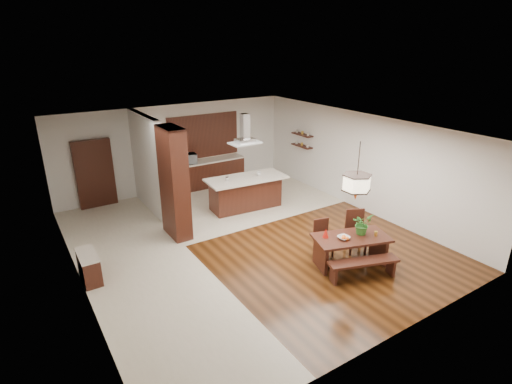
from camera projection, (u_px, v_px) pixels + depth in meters
room_shell at (246, 163)px, 9.65m from camera, size 9.00×9.04×2.92m
tile_hallway at (142, 269)px, 9.00m from camera, size 2.50×9.00×0.01m
tile_kitchen at (239, 199)px, 12.98m from camera, size 5.50×4.00×0.01m
soffit_band at (245, 129)px, 9.36m from camera, size 8.00×9.00×0.02m
partition_pier at (174, 183)px, 10.11m from camera, size 0.45×1.00×2.90m
partition_stub at (147, 163)px, 11.76m from camera, size 0.18×2.40×2.90m
hallway_console at (89, 267)px, 8.51m from camera, size 0.37×0.88×0.63m
hallway_doorway at (95, 174)px, 12.11m from camera, size 1.10×0.20×2.10m
rear_counter at (208, 173)px, 14.03m from camera, size 2.60×0.62×0.95m
kitchen_window at (203, 136)px, 13.78m from camera, size 2.60×0.08×1.50m
shelf_lower at (302, 146)px, 13.89m from camera, size 0.26×0.90×0.04m
shelf_upper at (302, 135)px, 13.75m from camera, size 0.26×0.90×0.04m
dining_table at (351, 244)px, 9.05m from camera, size 1.87×1.32×0.70m
dining_bench at (363, 269)px, 8.61m from camera, size 1.58×0.83×0.44m
dining_chair_left at (324, 239)px, 9.44m from camera, size 0.47×0.47×0.90m
dining_chair_right at (357, 232)px, 9.62m from camera, size 0.61×0.61×1.04m
pendant_lantern at (358, 172)px, 8.44m from camera, size 0.64×0.64×1.31m
foliage_plant at (362, 224)px, 9.04m from camera, size 0.47×0.41×0.49m
fruit_bowl at (344, 238)px, 8.87m from camera, size 0.26×0.26×0.06m
napkin_cone at (326, 233)px, 8.92m from camera, size 0.17×0.17×0.22m
gold_ornament at (376, 234)px, 9.01m from camera, size 0.09×0.09×0.11m
kitchen_island at (246, 192)px, 12.14m from camera, size 2.49×1.25×1.00m
range_hood at (245, 129)px, 11.45m from camera, size 0.90×0.55×0.87m
island_cup at (259, 174)px, 12.13m from camera, size 0.14×0.14×0.10m
microwave at (187, 159)px, 13.40m from camera, size 0.66×0.51×0.33m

